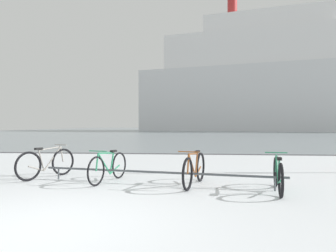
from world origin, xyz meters
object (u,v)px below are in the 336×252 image
bicycle_1 (108,167)px  bicycle_3 (278,175)px  bicycle_2 (195,169)px  ferry_ship (271,82)px  bicycle_0 (47,163)px

bicycle_1 → bicycle_3: 3.77m
bicycle_1 → bicycle_2: size_ratio=0.93×
bicycle_1 → ferry_ship: ferry_ship is taller
bicycle_1 → bicycle_2: (2.02, -0.26, 0.01)m
bicycle_0 → ferry_ship: 58.25m
bicycle_0 → bicycle_2: (3.73, -0.65, -0.01)m
bicycle_2 → ferry_ship: 57.75m
bicycle_2 → bicycle_3: 1.74m
bicycle_1 → bicycle_3: size_ratio=0.96×
bicycle_2 → ferry_ship: bearing=74.3°
bicycle_0 → ferry_ship: ferry_ship is taller
bicycle_1 → bicycle_3: (3.70, -0.73, -0.01)m
bicycle_3 → bicycle_2: bearing=164.4°
bicycle_0 → ferry_ship: (19.11, 54.22, 9.39)m
bicycle_0 → ferry_ship: bearing=70.6°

